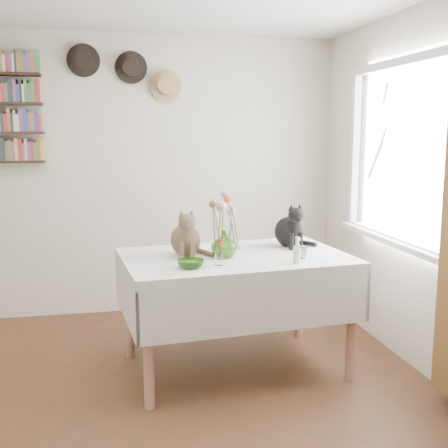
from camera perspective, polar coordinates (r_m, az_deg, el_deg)
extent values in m
cube|color=brown|center=(3.32, -9.36, -20.96)|extent=(4.04, 4.54, 0.04)
cube|color=beige|center=(5.16, -10.84, 4.75)|extent=(4.04, 0.04, 2.54)
cube|color=white|center=(4.21, 17.58, 6.89)|extent=(0.01, 1.40, 1.20)
cube|color=white|center=(4.23, 18.02, 15.44)|extent=(0.06, 1.52, 0.06)
cube|color=white|center=(4.28, 17.17, -1.57)|extent=(0.06, 1.52, 0.06)
cube|color=white|center=(4.86, 13.36, 7.35)|extent=(0.06, 0.06, 1.20)
cube|color=white|center=(4.26, 16.81, -1.59)|extent=(0.12, 1.50, 0.04)
cube|color=white|center=(3.86, 1.15, -3.65)|extent=(1.61, 1.12, 0.07)
cylinder|color=tan|center=(3.44, -7.68, -12.49)|extent=(0.07, 0.07, 0.75)
cylinder|color=tan|center=(3.88, 12.81, -10.05)|extent=(0.07, 0.07, 0.75)
cylinder|color=tan|center=(4.20, -9.60, -8.45)|extent=(0.07, 0.07, 0.75)
cylinder|color=tan|center=(4.57, 7.65, -6.92)|extent=(0.07, 0.07, 0.75)
imported|color=#6EB344|center=(3.77, 0.00, -2.03)|extent=(0.22, 0.22, 0.18)
imported|color=#6EB344|center=(3.49, -3.41, -4.05)|extent=(0.23, 0.23, 0.05)
imported|color=white|center=(3.78, 7.85, -2.88)|extent=(0.09, 0.09, 0.08)
cylinder|color=white|center=(3.64, 7.38, -3.21)|extent=(0.05, 0.05, 0.10)
cylinder|color=white|center=(3.62, 7.41, -1.86)|extent=(0.02, 0.02, 0.08)
cylinder|color=white|center=(3.55, -0.54, -3.60)|extent=(0.05, 0.05, 0.08)
cone|color=white|center=(3.98, 7.53, -2.26)|extent=(0.06, 0.06, 0.08)
sphere|color=beige|center=(3.97, 7.54, -1.54)|extent=(0.03, 0.03, 0.03)
cylinder|color=#4C7233|center=(3.75, -0.48, -0.40)|extent=(0.01, 0.01, 0.30)
sphere|color=pink|center=(3.73, -0.48, 1.87)|extent=(0.07, 0.07, 0.07)
cylinder|color=#4C7233|center=(3.74, 0.66, -0.74)|extent=(0.01, 0.01, 0.26)
sphere|color=pink|center=(3.72, 0.66, 1.23)|extent=(0.06, 0.06, 0.06)
cylinder|color=#4C7233|center=(3.78, 0.80, 0.00)|extent=(0.01, 0.01, 0.34)
sphere|color=#DF5B2B|center=(3.76, 0.80, 2.55)|extent=(0.06, 0.06, 0.06)
cylinder|color=#4C7233|center=(3.77, -1.02, -0.27)|extent=(0.01, 0.01, 0.31)
sphere|color=#DF5B2B|center=(3.75, -1.02, 2.07)|extent=(0.05, 0.05, 0.05)
cylinder|color=#4C7233|center=(3.79, -0.16, 0.24)|extent=(0.01, 0.01, 0.37)
sphere|color=#999E93|center=(3.76, -0.16, 3.02)|extent=(0.04, 0.04, 0.04)
cylinder|color=#4C7233|center=(3.70, -0.66, -0.29)|extent=(0.01, 0.01, 0.33)
sphere|color=#999E93|center=(3.68, -0.67, 2.25)|extent=(0.04, 0.04, 0.04)
cylinder|color=#4C7233|center=(3.72, 1.18, -0.55)|extent=(0.01, 0.01, 0.29)
sphere|color=#999E93|center=(3.70, 1.19, 1.66)|extent=(0.04, 0.04, 0.04)
cylinder|color=black|center=(5.12, -14.10, 15.83)|extent=(0.28, 0.02, 0.28)
cylinder|color=black|center=(5.08, -14.11, 15.88)|extent=(0.16, 0.08, 0.16)
cylinder|color=black|center=(5.11, -9.43, 15.42)|extent=(0.28, 0.02, 0.28)
cylinder|color=black|center=(5.07, -9.41, 15.47)|extent=(0.16, 0.08, 0.16)
cylinder|color=tan|center=(5.12, -5.93, 13.79)|extent=(0.28, 0.02, 0.28)
cylinder|color=tan|center=(5.08, -5.88, 13.83)|extent=(0.16, 0.08, 0.16)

